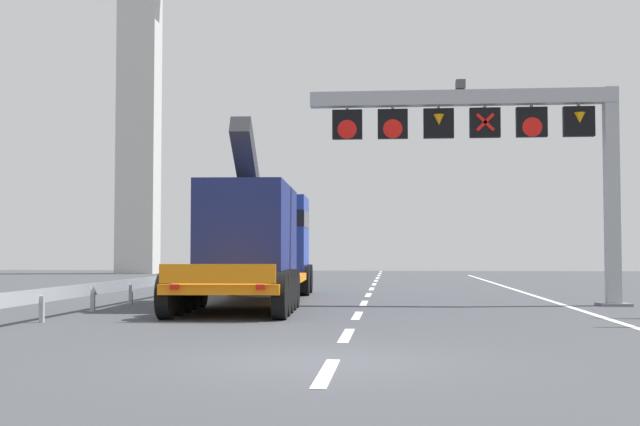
% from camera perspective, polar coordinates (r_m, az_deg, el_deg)
% --- Properties ---
extents(ground, '(112.00, 112.00, 0.00)m').
position_cam_1_polar(ground, '(12.27, -0.26, -10.21)').
color(ground, '#424449').
extents(lane_markings, '(0.20, 60.71, 0.01)m').
position_cam_1_polar(lane_markings, '(35.21, 3.58, -5.26)').
color(lane_markings, silver).
rests_on(lane_markings, ground).
extents(edge_line_right, '(0.20, 63.00, 0.01)m').
position_cam_1_polar(edge_line_right, '(24.69, 16.97, -6.27)').
color(edge_line_right, silver).
rests_on(edge_line_right, ground).
extents(overhead_lane_gantry, '(9.45, 0.90, 6.80)m').
position_cam_1_polar(overhead_lane_gantry, '(25.56, 12.40, 5.45)').
color(overhead_lane_gantry, '#9EA0A5').
rests_on(overhead_lane_gantry, ground).
extents(heavy_haul_truck_orange, '(3.57, 14.15, 5.30)m').
position_cam_1_polar(heavy_haul_truck_orange, '(26.96, -4.21, -1.84)').
color(heavy_haul_truck_orange, orange).
rests_on(heavy_haul_truck_orange, ground).
extents(guardrail_left, '(0.13, 28.71, 0.76)m').
position_cam_1_polar(guardrail_left, '(25.74, -13.04, -4.92)').
color(guardrail_left, '#999EA3').
rests_on(guardrail_left, ground).
extents(bridge_pylon_distant, '(9.00, 2.00, 37.08)m').
position_cam_1_polar(bridge_pylon_distant, '(63.20, -12.33, 13.32)').
color(bridge_pylon_distant, '#B7B7B2').
rests_on(bridge_pylon_distant, ground).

